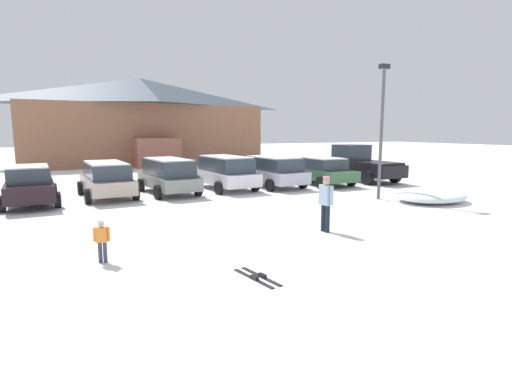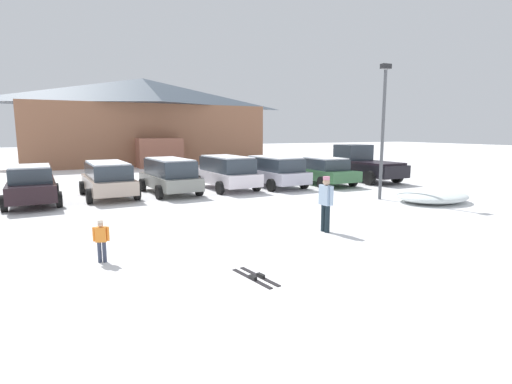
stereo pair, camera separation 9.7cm
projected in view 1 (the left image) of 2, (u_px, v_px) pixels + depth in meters
The scene contains 14 objects.
ground at pixel (343, 309), 6.75m from camera, with size 160.00×160.00×0.00m, color white.
ski_lodge at pixel (141, 120), 37.47m from camera, with size 21.40×12.17×7.83m.
parked_black_sedan at pixel (30, 185), 16.30m from camera, with size 2.30×4.74×1.61m.
parked_beige_suv at pixel (106, 178), 17.98m from camera, with size 2.40×4.67×1.61m.
parked_grey_wagon at pixel (168, 175), 19.07m from camera, with size 2.44×4.63×1.69m.
parked_white_suv at pixel (225, 172), 20.48m from camera, with size 2.49×4.64×1.71m.
parked_silver_wagon at pixel (273, 171), 21.35m from camera, with size 2.54×4.47×1.64m.
parked_green_coupe at pixel (322, 171), 22.38m from camera, with size 2.31×4.50×1.52m.
pickup_truck at pixel (360, 164), 24.16m from camera, with size 2.55×5.31×2.15m.
skier_adult_in_blue_parka at pixel (326, 201), 11.82m from camera, with size 0.26×0.62×1.67m.
skier_child_in_orange_jacket at pixel (102, 239), 9.07m from camera, with size 0.36×0.20×0.99m.
pair_of_skis at pixel (257, 277), 8.18m from camera, with size 0.53×1.35×0.08m.
lamp_post at pixel (382, 125), 17.18m from camera, with size 0.44×0.24×5.78m.
plowed_snow_pile at pixel (431, 196), 16.93m from camera, with size 3.16×2.53×0.52m, color white.
Camera 1 is at (-4.06, -5.13, 2.99)m, focal length 28.00 mm.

